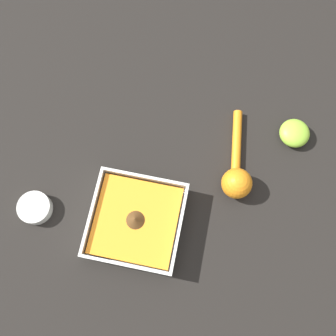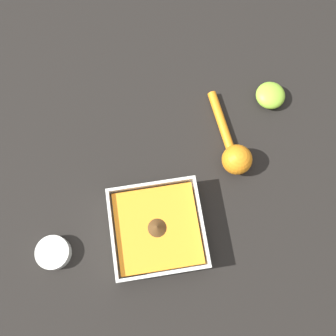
% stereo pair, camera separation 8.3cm
% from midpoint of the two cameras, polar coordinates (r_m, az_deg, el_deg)
% --- Properties ---
extents(ground_plane, '(4.00, 4.00, 0.00)m').
position_cam_midpoint_polar(ground_plane, '(0.84, -3.64, -6.48)').
color(ground_plane, black).
extents(square_dish, '(0.18, 0.18, 0.06)m').
position_cam_midpoint_polar(square_dish, '(0.81, -1.72, -8.31)').
color(square_dish, silver).
rests_on(square_dish, ground_plane).
extents(spice_bowl, '(0.07, 0.07, 0.03)m').
position_cam_midpoint_polar(spice_bowl, '(0.86, -16.17, -6.08)').
color(spice_bowl, silver).
rests_on(spice_bowl, ground_plane).
extents(lemon_squeezer, '(0.06, 0.21, 0.06)m').
position_cam_midpoint_polar(lemon_squeezer, '(0.84, 12.70, -1.61)').
color(lemon_squeezer, orange).
rests_on(lemon_squeezer, ground_plane).
extents(lemon_half, '(0.07, 0.07, 0.04)m').
position_cam_midpoint_polar(lemon_half, '(0.92, 20.35, 4.34)').
color(lemon_half, '#93CC38').
rests_on(lemon_half, ground_plane).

